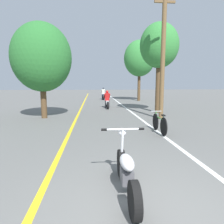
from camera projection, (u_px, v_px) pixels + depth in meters
name	position (u px, v px, depth m)	size (l,w,h in m)	color
ground_plane	(147.00, 221.00, 2.86)	(120.00, 120.00, 0.00)	#60605E
lane_stripe_center	(81.00, 109.00, 15.26)	(0.14, 48.00, 0.01)	yellow
lane_stripe_edge	(127.00, 108.00, 15.59)	(0.14, 48.00, 0.01)	white
utility_pole	(163.00, 55.00, 10.60)	(1.10, 0.24, 6.71)	brown
roadside_tree_right_near	(159.00, 46.00, 12.95)	(2.53, 2.28, 5.86)	#513A23
roadside_tree_right_far	(139.00, 59.00, 22.06)	(3.45, 3.10, 6.68)	#513A23
roadside_tree_left	(42.00, 58.00, 10.89)	(3.25, 2.93, 5.23)	#513A23
motorcycle_foreground	(126.00, 171.00, 3.56)	(0.85, 1.94, 1.08)	black
motorcycle_rider_lead	(107.00, 101.00, 15.89)	(0.50, 2.11, 1.40)	black
motorcycle_rider_far	(103.00, 95.00, 24.19)	(0.50, 2.03, 1.46)	black
bicycle_parked	(159.00, 123.00, 7.92)	(0.44, 1.69, 0.82)	black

